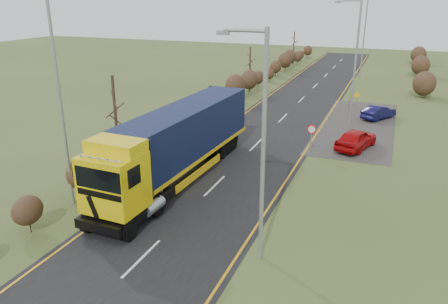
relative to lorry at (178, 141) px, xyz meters
name	(u,v)px	position (x,y,z in m)	size (l,w,h in m)	color
ground	(184,217)	(2.38, -4.12, -2.46)	(160.00, 160.00, 0.00)	#404E21
road	(248,153)	(2.38, 5.88, -2.45)	(8.00, 120.00, 0.02)	black
layby	(357,126)	(8.88, 15.88, -2.45)	(6.00, 18.00, 0.02)	#2C2A27
lane_markings	(246,154)	(2.38, 5.57, -2.43)	(7.52, 116.00, 0.01)	#C78A12
hedgerow	(157,130)	(-3.61, 3.77, -0.84)	(2.24, 102.04, 6.05)	#332416
lorry	(178,141)	(0.00, 0.00, 0.00)	(3.15, 15.67, 4.34)	black
car_red_hatchback	(356,139)	(9.32, 9.68, -1.72)	(1.75, 4.34, 1.48)	#A8080A
car_blue_sedan	(379,112)	(10.39, 18.77, -1.85)	(1.29, 3.71, 1.22)	#0A0934
streetlight_near	(261,140)	(6.86, -6.16, 2.74)	(2.00, 0.19, 9.43)	gray
streetlight_mid	(354,57)	(8.04, 16.22, 3.22)	(2.17, 0.20, 10.24)	gray
streetlight_far	(363,34)	(6.84, 38.95, 3.25)	(2.18, 0.21, 10.29)	gray
left_pole	(60,100)	(-3.79, -4.97, 3.19)	(0.16, 0.16, 11.31)	gray
speed_sign	(311,135)	(6.58, 6.86, -0.88)	(0.63, 0.10, 2.28)	gray
warning_board	(357,99)	(8.12, 22.18, -1.51)	(0.62, 0.11, 1.62)	gray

